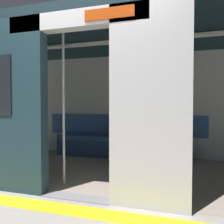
{
  "coord_description": "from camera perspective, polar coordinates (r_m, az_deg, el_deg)",
  "views": [
    {
      "loc": [
        -1.14,
        2.4,
        1.12
      ],
      "look_at": [
        -0.09,
        -1.19,
        1.0
      ],
      "focal_mm": 35.58,
      "sensor_mm": 36.0,
      "label": 1
    }
  ],
  "objects": [
    {
      "name": "train_car",
      "position": [
        3.75,
        -2.41,
        7.98
      ],
      "size": [
        6.4,
        2.62,
        2.32
      ],
      "color": "silver",
      "rests_on": "ground_plane"
    },
    {
      "name": "platform_edge_strip",
      "position": [
        2.64,
        -12.08,
        -23.17
      ],
      "size": [
        8.0,
        0.24,
        0.01
      ],
      "primitive_type": "cube",
      "color": "yellow",
      "rests_on": "ground_plane"
    },
    {
      "name": "book",
      "position": [
        4.66,
        9.49,
        -6.28
      ],
      "size": [
        0.19,
        0.25,
        0.03
      ],
      "primitive_type": "cube",
      "rotation": [
        0.0,
        0.0,
        0.21
      ],
      "color": "#33723F",
      "rests_on": "bench_seat"
    },
    {
      "name": "grab_pole_door",
      "position": [
        3.16,
        -12.34,
        1.36
      ],
      "size": [
        0.04,
        0.04,
        2.18
      ],
      "primitive_type": "cylinder",
      "color": "silver",
      "rests_on": "ground_plane"
    },
    {
      "name": "bench_seat",
      "position": [
        4.72,
        2.05,
        -7.59
      ],
      "size": [
        2.8,
        0.44,
        0.45
      ],
      "color": "#38609E",
      "rests_on": "ground_plane"
    },
    {
      "name": "ground_plane",
      "position": [
        2.89,
        -9.05,
        -20.96
      ],
      "size": [
        60.0,
        60.0,
        0.0
      ],
      "primitive_type": "plane",
      "color": "gray"
    },
    {
      "name": "person_seated",
      "position": [
        4.58,
        4.62,
        -3.78
      ],
      "size": [
        0.55,
        0.71,
        1.17
      ],
      "color": "#D8CC4C",
      "rests_on": "ground_plane"
    },
    {
      "name": "handbag",
      "position": [
        4.82,
        0.04,
        -5.13
      ],
      "size": [
        0.26,
        0.15,
        0.17
      ],
      "color": "#262D4C",
      "rests_on": "bench_seat"
    },
    {
      "name": "grab_pole_far",
      "position": [
        2.96,
        1.16,
        1.36
      ],
      "size": [
        0.04,
        0.04,
        2.18
      ],
      "primitive_type": "cylinder",
      "color": "silver",
      "rests_on": "ground_plane"
    }
  ]
}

